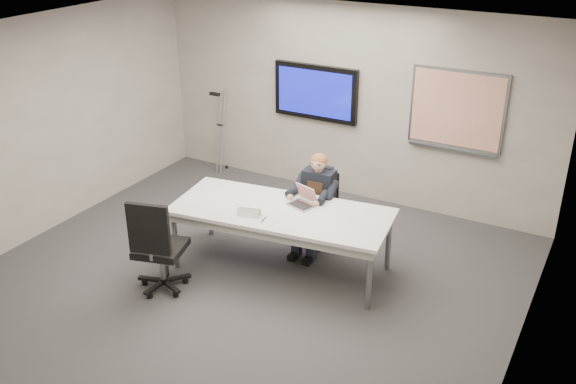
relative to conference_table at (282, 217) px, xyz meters
The scene contains 15 objects.
floor 0.98m from the conference_table, 109.42° to the right, with size 6.00×6.00×0.02m, color #353538.
ceiling 2.22m from the conference_table, 109.42° to the right, with size 6.00×6.00×0.02m, color silver.
wall_back 2.47m from the conference_table, 95.55° to the left, with size 6.00×0.02×2.80m, color gray.
wall_left 3.37m from the conference_table, 168.65° to the right, with size 0.02×6.00×2.80m, color gray.
wall_right 2.93m from the conference_table, 13.16° to the right, with size 0.02×6.00×2.80m, color gray.
conference_table is the anchor object (origin of this frame).
tv_display 2.54m from the conference_table, 107.59° to the left, with size 1.30×0.09×0.80m.
whiteboard 2.80m from the conference_table, 60.35° to the left, with size 1.25×0.08×1.10m.
office_chair_far 0.89m from the conference_table, 81.42° to the left, with size 0.50×0.50×0.93m.
office_chair_near 1.47m from the conference_table, 131.80° to the right, with size 0.69×0.69×1.17m.
seated_person 0.60m from the conference_table, 77.37° to the left, with size 0.40×0.68×1.26m.
crutch 3.17m from the conference_table, 137.18° to the left, with size 0.19×0.32×1.38m, color #B5B7BD, non-canonical shape.
laptop 0.33m from the conference_table, 59.03° to the left, with size 0.35×0.37×0.21m.
name_tent 0.42m from the conference_table, 127.34° to the right, with size 0.25×0.07×0.10m, color white, non-canonical shape.
pen 0.33m from the conference_table, 98.83° to the right, with size 0.01×0.01×0.15m, color black.
Camera 1 is at (3.51, -5.12, 4.08)m, focal length 40.00 mm.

